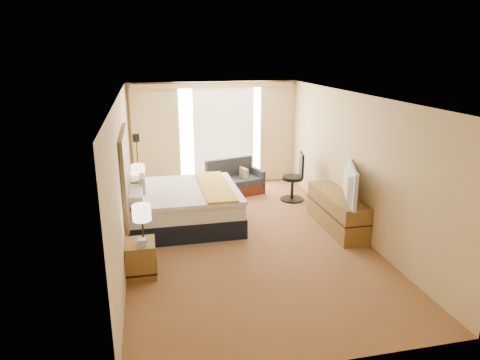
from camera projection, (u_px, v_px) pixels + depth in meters
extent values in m
cube|color=maroon|center=(244.00, 236.00, 8.00)|extent=(4.20, 7.00, 0.02)
cube|color=silver|center=(245.00, 96.00, 7.24)|extent=(4.20, 7.00, 0.02)
cube|color=#D4B581|center=(214.00, 134.00, 10.89)|extent=(4.20, 0.02, 2.60)
cube|color=#D4B581|center=(322.00, 259.00, 4.35)|extent=(4.20, 0.02, 2.60)
cube|color=#D4B581|center=(123.00, 177.00, 7.19)|extent=(0.02, 7.00, 2.60)
cube|color=#D4B581|center=(353.00, 163.00, 8.05)|extent=(0.02, 7.00, 2.60)
cube|color=black|center=(126.00, 174.00, 7.39)|extent=(0.06, 1.85, 1.50)
cube|color=brown|center=(141.00, 259.00, 6.55)|extent=(0.45, 0.52, 0.55)
cube|color=brown|center=(141.00, 204.00, 8.89)|extent=(0.45, 0.52, 0.55)
cube|color=brown|center=(336.00, 211.00, 8.27)|extent=(0.50, 1.80, 0.70)
cube|color=white|center=(223.00, 133.00, 10.91)|extent=(2.30, 0.02, 2.30)
cube|color=#C6B98B|center=(156.00, 138.00, 10.49)|extent=(1.15, 0.09, 2.50)
cube|color=#C6B98B|center=(277.00, 133.00, 11.12)|extent=(0.90, 0.09, 2.50)
cube|color=white|center=(224.00, 135.00, 10.88)|extent=(1.55, 0.04, 2.50)
cube|color=#D4B581|center=(214.00, 85.00, 10.38)|extent=(4.00, 0.16, 0.12)
cube|color=black|center=(183.00, 215.00, 8.52)|extent=(2.17, 1.96, 0.36)
cube|color=silver|center=(183.00, 199.00, 8.42)|extent=(2.12, 1.91, 0.31)
cube|color=silver|center=(187.00, 190.00, 8.39)|extent=(1.98, 1.98, 0.07)
cube|color=gold|center=(215.00, 186.00, 8.49)|extent=(0.57, 1.98, 0.04)
cube|color=silver|center=(135.00, 195.00, 7.71)|extent=(0.29, 0.81, 0.19)
cube|color=silver|center=(135.00, 180.00, 8.59)|extent=(0.29, 0.81, 0.19)
cube|color=beige|center=(143.00, 185.00, 8.17)|extent=(0.10, 0.43, 0.37)
cube|color=#561F18|center=(234.00, 189.00, 10.33)|extent=(1.47, 1.05, 0.24)
cube|color=#313237|center=(235.00, 182.00, 10.23)|extent=(1.34, 0.89, 0.15)
cube|color=#313237|center=(229.00, 168.00, 10.44)|extent=(1.22, 0.47, 0.52)
cube|color=#313237|center=(211.00, 184.00, 9.98)|extent=(0.29, 0.71, 0.43)
cube|color=#313237|center=(256.00, 177.00, 10.55)|extent=(0.29, 0.71, 0.43)
cube|color=beige|center=(244.00, 174.00, 10.29)|extent=(0.17, 0.34, 0.30)
cube|color=black|center=(141.00, 202.00, 9.75)|extent=(0.20, 0.20, 0.02)
cylinder|color=black|center=(138.00, 172.00, 9.54)|extent=(0.03, 0.03, 1.42)
cube|color=black|center=(136.00, 138.00, 9.32)|extent=(0.15, 0.15, 0.16)
cylinder|color=black|center=(292.00, 199.00, 9.94)|extent=(0.54, 0.54, 0.03)
cylinder|color=black|center=(292.00, 188.00, 9.87)|extent=(0.06, 0.06, 0.49)
cylinder|color=black|center=(293.00, 178.00, 9.79)|extent=(0.48, 0.48, 0.08)
cube|color=black|center=(302.00, 165.00, 9.70)|extent=(0.15, 0.43, 0.54)
cube|color=black|center=(144.00, 240.00, 6.50)|extent=(0.10, 0.10, 0.04)
cylinder|color=black|center=(143.00, 228.00, 6.44)|extent=(0.03, 0.03, 0.35)
cylinder|color=beige|center=(142.00, 213.00, 6.37)|extent=(0.28, 0.28, 0.24)
cube|color=black|center=(139.00, 190.00, 8.83)|extent=(0.10, 0.10, 0.04)
cylinder|color=black|center=(139.00, 181.00, 8.77)|extent=(0.03, 0.03, 0.33)
cylinder|color=beige|center=(138.00, 170.00, 8.70)|extent=(0.27, 0.27, 0.23)
cube|color=#9BB8F1|center=(142.00, 243.00, 6.33)|extent=(0.13, 0.13, 0.11)
cube|color=black|center=(147.00, 189.00, 8.83)|extent=(0.21, 0.19, 0.07)
imported|color=black|center=(345.00, 183.00, 7.70)|extent=(0.55, 1.14, 0.67)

